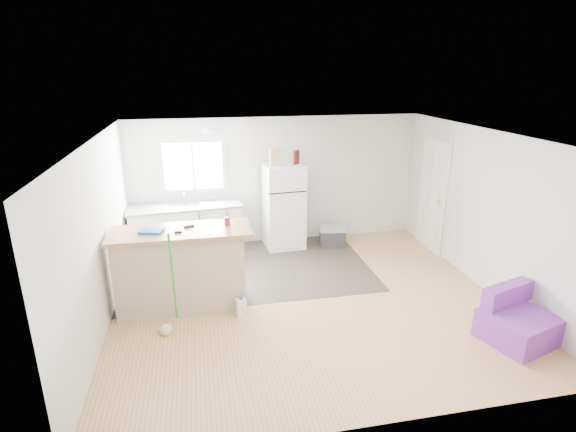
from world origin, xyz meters
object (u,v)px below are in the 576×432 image
at_px(bottle_right, 297,157).
at_px(peninsula, 181,269).
at_px(refrigerator, 284,206).
at_px(red_cup, 227,221).
at_px(blue_tray, 151,231).
at_px(mop, 168,317).
at_px(purple_seat, 516,322).
at_px(bottle_left, 295,158).
at_px(kitchen_cabinets, 186,229).
at_px(cleaner_jug, 241,307).
at_px(cardboard_box, 275,157).
at_px(cooler, 333,236).

bearing_deg(bottle_right, peninsula, -136.58).
relative_size(refrigerator, red_cup, 13.21).
relative_size(refrigerator, blue_tray, 5.28).
xyz_separation_m(peninsula, mop, (-0.18, -0.64, -0.36)).
height_order(purple_seat, bottle_left, bottle_left).
bearing_deg(bottle_left, mop, -130.83).
xyz_separation_m(peninsula, bottle_left, (2.05, 1.93, 1.12)).
relative_size(kitchen_cabinets, peninsula, 1.09).
relative_size(mop, blue_tray, 4.64).
bearing_deg(cleaner_jug, cardboard_box, 54.32).
bearing_deg(bottle_right, red_cup, -126.46).
bearing_deg(cooler, bottle_right, 173.26).
relative_size(red_cup, bottle_left, 0.48).
xyz_separation_m(kitchen_cabinets, cooler, (2.71, -0.23, -0.26)).
bearing_deg(purple_seat, peninsula, 141.14).
bearing_deg(blue_tray, refrigerator, 42.42).
relative_size(refrigerator, purple_seat, 1.66).
height_order(kitchen_cabinets, cardboard_box, cardboard_box).
relative_size(refrigerator, cooler, 2.89).
bearing_deg(cardboard_box, kitchen_cabinets, 175.72).
distance_m(refrigerator, red_cup, 2.30).
relative_size(cleaner_jug, cardboard_box, 1.00).
bearing_deg(cardboard_box, purple_seat, -55.65).
distance_m(cleaner_jug, bottle_left, 3.09).
bearing_deg(cardboard_box, cooler, -5.56).
xyz_separation_m(peninsula, purple_seat, (4.09, -1.64, -0.36)).
height_order(red_cup, bottle_right, bottle_right).
xyz_separation_m(cooler, bottle_left, (-0.70, 0.14, 1.52)).
bearing_deg(red_cup, cooler, 39.88).
relative_size(peninsula, cooler, 3.46).
distance_m(peninsula, cardboard_box, 2.78).
bearing_deg(cardboard_box, refrigerator, 28.33).
distance_m(cleaner_jug, red_cup, 1.19).
xyz_separation_m(peninsula, blue_tray, (-0.35, -0.01, 0.59)).
distance_m(peninsula, blue_tray, 0.69).
height_order(kitchen_cabinets, bottle_left, bottle_left).
bearing_deg(bottle_left, kitchen_cabinets, 177.46).
bearing_deg(bottle_left, peninsula, -136.68).
height_order(cooler, red_cup, red_cup).
bearing_deg(bottle_right, bottle_left, -132.62).
relative_size(cooler, blue_tray, 1.83).
distance_m(blue_tray, cardboard_box, 2.83).
bearing_deg(cardboard_box, bottle_right, 11.88).
relative_size(red_cup, cardboard_box, 0.40).
xyz_separation_m(refrigerator, mop, (-2.02, -2.63, -0.56)).
xyz_separation_m(purple_seat, bottle_left, (-2.05, 3.57, 1.48)).
bearing_deg(cleaner_jug, mop, 179.29).
bearing_deg(peninsula, bottle_left, 43.66).
bearing_deg(red_cup, bottle_right, 53.54).
height_order(mop, blue_tray, mop).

